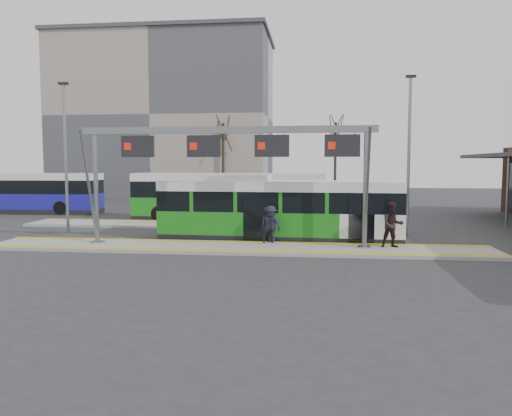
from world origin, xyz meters
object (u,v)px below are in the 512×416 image
Objects in this scene: gantry at (230,151)px; passenger_a at (267,225)px; passenger_c at (271,224)px; passenger_b at (392,225)px; hero_bus at (279,210)px.

gantry is 3.79m from passenger_a.
passenger_b is at bearing 22.45° from passenger_c.
hero_bus is 6.01× the size of passenger_b.
passenger_a is at bearing -99.24° from hero_bus.
gantry is 6.65× the size of passenger_b.
hero_bus is (1.96, 2.63, -2.83)m from gantry.
hero_bus reaches higher than passenger_c.
gantry is 7.70× the size of passenger_c.
passenger_a is (-0.37, -1.78, -0.51)m from hero_bus.
passenger_b is at bearing -23.00° from hero_bus.
passenger_c is (-5.28, 0.64, -0.13)m from passenger_b.
passenger_b is at bearing -32.08° from passenger_a.
hero_bus reaches higher than passenger_b.
gantry reaches higher than passenger_a.
passenger_a is at bearing -154.57° from passenger_c.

